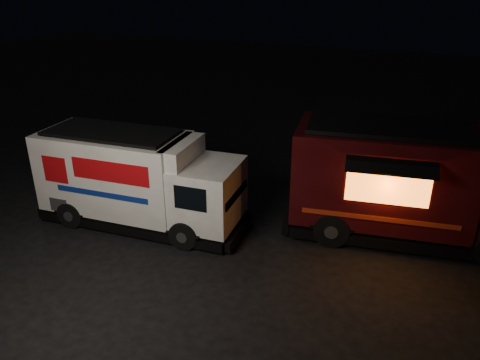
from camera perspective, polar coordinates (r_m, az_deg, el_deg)
name	(u,v)px	position (r m, az deg, el deg)	size (l,w,h in m)	color
ground	(172,255)	(13.16, -8.27, -9.04)	(80.00, 80.00, 0.00)	black
white_truck	(141,180)	(14.28, -11.97, 0.04)	(6.38, 2.18, 2.89)	white
red_truck	(415,183)	(14.10, 20.57, -0.40)	(7.13, 2.62, 3.32)	#3B0A0E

